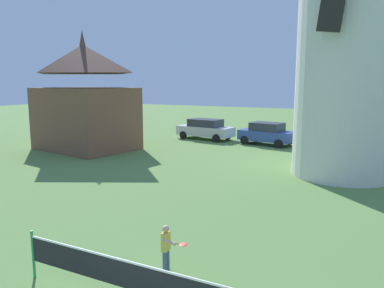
{
  "coord_description": "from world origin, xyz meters",
  "views": [
    {
      "loc": [
        3.82,
        -3.54,
        4.35
      ],
      "look_at": [
        0.04,
        3.88,
        2.98
      ],
      "focal_mm": 35.18,
      "sensor_mm": 36.0,
      "label": 1
    }
  ],
  "objects_px": {
    "chapel": "(85,99)",
    "tennis_net": "(144,280)",
    "parked_car_silver": "(205,129)",
    "player_far": "(167,245)",
    "parked_car_cream": "(337,137)",
    "parked_car_blue": "(267,133)",
    "windmill": "(352,5)"
  },
  "relations": [
    {
      "from": "parked_car_blue",
      "to": "parked_car_cream",
      "type": "bearing_deg",
      "value": 4.99
    },
    {
      "from": "parked_car_blue",
      "to": "parked_car_cream",
      "type": "relative_size",
      "value": 0.89
    },
    {
      "from": "parked_car_cream",
      "to": "chapel",
      "type": "distance_m",
      "value": 16.62
    },
    {
      "from": "windmill",
      "to": "chapel",
      "type": "distance_m",
      "value": 16.28
    },
    {
      "from": "tennis_net",
      "to": "parked_car_silver",
      "type": "relative_size",
      "value": 1.32
    },
    {
      "from": "parked_car_silver",
      "to": "parked_car_blue",
      "type": "bearing_deg",
      "value": -4.33
    },
    {
      "from": "parked_car_silver",
      "to": "player_far",
      "type": "bearing_deg",
      "value": -67.46
    },
    {
      "from": "windmill",
      "to": "parked_car_silver",
      "type": "relative_size",
      "value": 3.67
    },
    {
      "from": "parked_car_cream",
      "to": "tennis_net",
      "type": "bearing_deg",
      "value": -93.21
    },
    {
      "from": "parked_car_cream",
      "to": "chapel",
      "type": "relative_size",
      "value": 0.6
    },
    {
      "from": "windmill",
      "to": "parked_car_silver",
      "type": "xyz_separation_m",
      "value": [
        -10.55,
        7.4,
        -6.9
      ]
    },
    {
      "from": "windmill",
      "to": "chapel",
      "type": "relative_size",
      "value": 2.2
    },
    {
      "from": "player_far",
      "to": "chapel",
      "type": "height_order",
      "value": "chapel"
    },
    {
      "from": "windmill",
      "to": "tennis_net",
      "type": "height_order",
      "value": "windmill"
    },
    {
      "from": "parked_car_silver",
      "to": "chapel",
      "type": "xyz_separation_m",
      "value": [
        -5.11,
        -7.47,
        2.47
      ]
    },
    {
      "from": "parked_car_silver",
      "to": "chapel",
      "type": "distance_m",
      "value": 9.38
    },
    {
      "from": "tennis_net",
      "to": "parked_car_cream",
      "type": "xyz_separation_m",
      "value": [
        1.16,
        20.67,
        0.12
      ]
    },
    {
      "from": "tennis_net",
      "to": "chapel",
      "type": "height_order",
      "value": "chapel"
    },
    {
      "from": "chapel",
      "to": "parked_car_silver",
      "type": "bearing_deg",
      "value": 55.59
    },
    {
      "from": "windmill",
      "to": "parked_car_silver",
      "type": "height_order",
      "value": "windmill"
    },
    {
      "from": "tennis_net",
      "to": "parked_car_blue",
      "type": "distance_m",
      "value": 20.56
    },
    {
      "from": "tennis_net",
      "to": "player_far",
      "type": "bearing_deg",
      "value": 105.65
    },
    {
      "from": "parked_car_cream",
      "to": "windmill",
      "type": "bearing_deg",
      "value": -82.02
    },
    {
      "from": "windmill",
      "to": "player_far",
      "type": "bearing_deg",
      "value": -102.82
    },
    {
      "from": "tennis_net",
      "to": "windmill",
      "type": "bearing_deg",
      "value": 80.56
    },
    {
      "from": "parked_car_silver",
      "to": "parked_car_blue",
      "type": "xyz_separation_m",
      "value": [
        4.94,
        -0.37,
        -0.0
      ]
    },
    {
      "from": "player_far",
      "to": "tennis_net",
      "type": "bearing_deg",
      "value": -74.35
    },
    {
      "from": "windmill",
      "to": "chapel",
      "type": "xyz_separation_m",
      "value": [
        -15.67,
        -0.06,
        -4.43
      ]
    },
    {
      "from": "tennis_net",
      "to": "chapel",
      "type": "relative_size",
      "value": 0.79
    },
    {
      "from": "chapel",
      "to": "tennis_net",
      "type": "bearing_deg",
      "value": -44.38
    },
    {
      "from": "player_far",
      "to": "parked_car_cream",
      "type": "relative_size",
      "value": 0.24
    },
    {
      "from": "parked_car_blue",
      "to": "chapel",
      "type": "bearing_deg",
      "value": -144.8
    }
  ]
}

